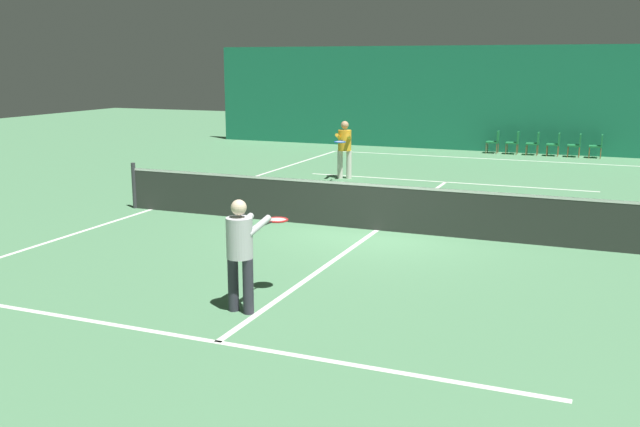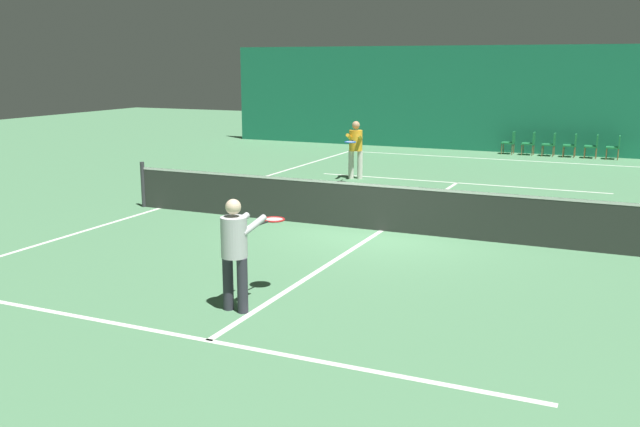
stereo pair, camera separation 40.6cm
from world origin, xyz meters
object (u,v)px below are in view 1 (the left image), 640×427
at_px(courtside_chair_1, 514,141).
at_px(courtside_chair_4, 576,144).
at_px(player_near, 242,247).
at_px(courtside_chair_0, 495,140).
at_px(courtside_chair_3, 555,143).
at_px(courtside_chair_2, 535,142).
at_px(courtside_chair_5, 598,145).
at_px(player_far, 344,145).
at_px(tennis_net, 377,206).

height_order(courtside_chair_1, courtside_chair_4, same).
relative_size(player_near, courtside_chair_0, 1.87).
bearing_deg(player_near, courtside_chair_4, -4.03).
xyz_separation_m(player_near, courtside_chair_3, (2.66, 18.83, -0.43)).
bearing_deg(courtside_chair_2, courtside_chair_5, 90.00).
height_order(courtside_chair_0, courtside_chair_5, same).
bearing_deg(courtside_chair_3, player_far, -34.75).
height_order(player_near, courtside_chair_5, player_near).
bearing_deg(courtside_chair_1, player_near, -3.69).
xyz_separation_m(tennis_net, courtside_chair_1, (0.97, 13.55, -0.03)).
distance_m(player_far, courtside_chair_4, 9.77).
distance_m(courtside_chair_0, courtside_chair_4, 2.89).
relative_size(tennis_net, courtside_chair_3, 14.29).
bearing_deg(courtside_chair_4, courtside_chair_5, 90.00).
height_order(player_far, courtside_chair_5, player_far).
xyz_separation_m(player_far, courtside_chair_2, (4.59, 7.66, -0.49)).
distance_m(tennis_net, courtside_chair_0, 13.55).
relative_size(courtside_chair_0, courtside_chair_4, 1.00).
bearing_deg(courtside_chair_3, courtside_chair_0, -90.00).
relative_size(courtside_chair_0, courtside_chair_3, 1.00).
xyz_separation_m(tennis_net, player_near, (-0.24, -5.28, 0.41)).
relative_size(player_far, courtside_chair_0, 2.00).
xyz_separation_m(tennis_net, courtside_chair_3, (2.42, 13.55, -0.03)).
bearing_deg(courtside_chair_3, player_near, -8.04).
bearing_deg(player_far, tennis_net, 13.63).
bearing_deg(player_near, courtside_chair_5, -6.15).
bearing_deg(player_near, courtside_chair_1, 2.46).
bearing_deg(courtside_chair_3, courtside_chair_5, 90.00).
distance_m(courtside_chair_0, courtside_chair_2, 1.45).
bearing_deg(courtside_chair_0, tennis_net, -1.05).
relative_size(tennis_net, courtside_chair_2, 14.29).
bearing_deg(courtside_chair_5, courtside_chair_3, -90.00).
distance_m(player_far, courtside_chair_3, 9.34).
relative_size(courtside_chair_1, courtside_chair_3, 1.00).
bearing_deg(courtside_chair_3, tennis_net, -10.11).
height_order(tennis_net, player_far, player_far).
distance_m(courtside_chair_1, courtside_chair_2, 0.72).
bearing_deg(courtside_chair_1, courtside_chair_4, 90.00).
bearing_deg(tennis_net, player_far, 116.20).
xyz_separation_m(courtside_chair_0, courtside_chair_3, (2.17, 0.00, 0.00)).
height_order(courtside_chair_2, courtside_chair_4, same).
distance_m(tennis_net, courtside_chair_5, 14.09).
xyz_separation_m(player_far, courtside_chair_1, (3.87, 7.66, -0.49)).
relative_size(player_near, courtside_chair_2, 1.87).
height_order(player_far, courtside_chair_1, player_far).
height_order(tennis_net, courtside_chair_4, tennis_net).
distance_m(courtside_chair_0, courtside_chair_5, 3.61).
bearing_deg(courtside_chair_4, courtside_chair_0, -90.00).
distance_m(player_far, courtside_chair_1, 8.60).
bearing_deg(player_far, courtside_chair_0, 145.09).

